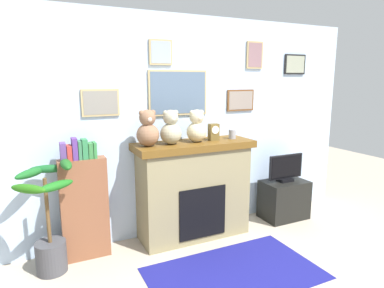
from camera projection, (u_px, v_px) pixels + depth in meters
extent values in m
cube|color=silver|center=(171.00, 127.00, 4.00)|extent=(5.20, 0.12, 2.60)
cube|color=tan|center=(178.00, 93.00, 3.89)|extent=(0.73, 0.02, 0.52)
cube|color=#4B5F78|center=(179.00, 93.00, 3.88)|extent=(0.69, 0.00, 0.48)
cube|color=black|center=(295.00, 64.00, 4.56)|extent=(0.35, 0.02, 0.27)
cube|color=gray|center=(295.00, 64.00, 4.55)|extent=(0.31, 0.00, 0.23)
cube|color=brown|center=(240.00, 100.00, 4.28)|extent=(0.39, 0.02, 0.27)
cube|color=gray|center=(241.00, 100.00, 4.27)|extent=(0.35, 0.00, 0.23)
cube|color=tan|center=(101.00, 103.00, 3.53)|extent=(0.40, 0.02, 0.29)
cube|color=gray|center=(101.00, 103.00, 3.52)|extent=(0.36, 0.00, 0.25)
cube|color=tan|center=(161.00, 52.00, 3.71)|extent=(0.27, 0.02, 0.28)
cube|color=#919EB5|center=(161.00, 52.00, 3.70)|extent=(0.23, 0.00, 0.24)
cube|color=tan|center=(255.00, 55.00, 4.26)|extent=(0.24, 0.02, 0.34)
cube|color=#825F66|center=(255.00, 55.00, 4.25)|extent=(0.20, 0.00, 0.30)
cube|color=#817653|center=(194.00, 193.00, 3.96)|extent=(1.28, 0.47, 1.08)
cube|color=brown|center=(194.00, 145.00, 3.85)|extent=(1.40, 0.53, 0.08)
cube|color=black|center=(203.00, 213.00, 3.78)|extent=(0.58, 0.02, 0.59)
cube|color=brown|center=(85.00, 209.00, 3.46)|extent=(0.47, 0.16, 1.08)
cube|color=#563879|center=(63.00, 152.00, 3.27)|extent=(0.05, 0.13, 0.18)
cube|color=#AB322E|center=(69.00, 153.00, 3.30)|extent=(0.05, 0.13, 0.15)
cube|color=#512F7C|center=(74.00, 149.00, 3.31)|extent=(0.05, 0.13, 0.22)
cube|color=#306B45|center=(79.00, 150.00, 3.34)|extent=(0.03, 0.13, 0.19)
cube|color=#2A7241|center=(85.00, 149.00, 3.35)|extent=(0.05, 0.13, 0.20)
cube|color=#307138|center=(90.00, 150.00, 3.38)|extent=(0.04, 0.13, 0.16)
cube|color=#2E7639|center=(94.00, 150.00, 3.40)|extent=(0.03, 0.13, 0.16)
cylinder|color=#3F3F44|center=(51.00, 257.00, 3.26)|extent=(0.29, 0.29, 0.31)
cylinder|color=brown|center=(47.00, 211.00, 3.17)|extent=(0.04, 0.04, 0.64)
ellipsoid|color=#1C581C|center=(66.00, 164.00, 3.17)|extent=(0.11, 0.36, 0.08)
ellipsoid|color=#175826|center=(48.00, 169.00, 3.28)|extent=(0.37, 0.18, 0.08)
ellipsoid|color=#195A20|center=(31.00, 173.00, 3.15)|extent=(0.33, 0.32, 0.08)
ellipsoid|color=#246313|center=(28.00, 189.00, 2.91)|extent=(0.33, 0.32, 0.08)
ellipsoid|color=#1A631A|center=(56.00, 186.00, 3.02)|extent=(0.36, 0.27, 0.08)
cube|color=black|center=(284.00, 199.00, 4.52)|extent=(0.61, 0.40, 0.52)
cube|color=black|center=(285.00, 180.00, 4.47)|extent=(0.20, 0.14, 0.04)
cube|color=black|center=(286.00, 167.00, 4.43)|extent=(0.53, 0.03, 0.33)
cube|color=black|center=(287.00, 167.00, 4.42)|extent=(0.49, 0.00, 0.29)
cube|color=navy|center=(234.00, 273.00, 3.25)|extent=(1.67, 0.98, 0.01)
cylinder|color=gray|center=(232.00, 134.00, 4.03)|extent=(0.09, 0.09, 0.11)
cube|color=brown|center=(214.00, 132.00, 3.91)|extent=(0.11, 0.08, 0.20)
cylinder|color=white|center=(215.00, 130.00, 3.87)|extent=(0.09, 0.01, 0.09)
sphere|color=brown|center=(148.00, 135.00, 3.56)|extent=(0.25, 0.25, 0.25)
sphere|color=brown|center=(147.00, 118.00, 3.53)|extent=(0.18, 0.18, 0.18)
sphere|color=brown|center=(142.00, 113.00, 3.49)|extent=(0.06, 0.06, 0.06)
sphere|color=brown|center=(153.00, 113.00, 3.54)|extent=(0.06, 0.06, 0.06)
sphere|color=beige|center=(150.00, 119.00, 3.47)|extent=(0.05, 0.05, 0.05)
sphere|color=#A09B80|center=(171.00, 134.00, 3.68)|extent=(0.24, 0.24, 0.24)
sphere|color=#A09B80|center=(171.00, 118.00, 3.64)|extent=(0.17, 0.17, 0.17)
sphere|color=#A09B80|center=(166.00, 113.00, 3.61)|extent=(0.06, 0.06, 0.06)
sphere|color=#A09B80|center=(176.00, 113.00, 3.66)|extent=(0.06, 0.06, 0.06)
sphere|color=beige|center=(173.00, 119.00, 3.58)|extent=(0.05, 0.05, 0.05)
sphere|color=beige|center=(197.00, 132.00, 3.81)|extent=(0.23, 0.23, 0.23)
sphere|color=beige|center=(197.00, 117.00, 3.78)|extent=(0.17, 0.17, 0.17)
sphere|color=beige|center=(192.00, 113.00, 3.74)|extent=(0.06, 0.06, 0.06)
sphere|color=beige|center=(201.00, 112.00, 3.79)|extent=(0.06, 0.06, 0.06)
sphere|color=beige|center=(199.00, 118.00, 3.72)|extent=(0.05, 0.05, 0.05)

